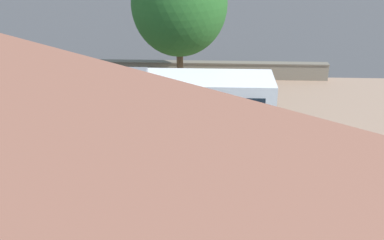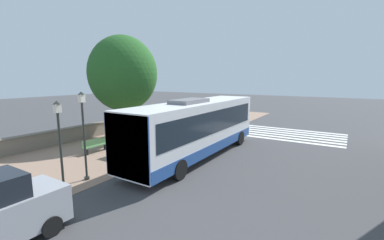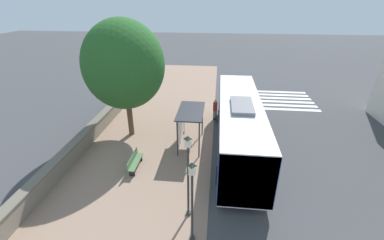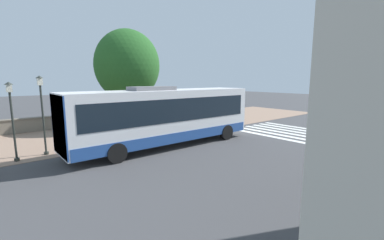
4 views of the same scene
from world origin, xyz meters
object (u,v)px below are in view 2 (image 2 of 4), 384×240
at_px(pedestrian, 209,126).
at_px(street_lamp_near, 84,129).
at_px(bus, 197,127).
at_px(bus_shelter, 158,118).
at_px(shade_tree, 123,74).
at_px(street_lamp_far, 60,139).
at_px(bench, 95,145).

xyz_separation_m(pedestrian, street_lamp_near, (-0.98, -10.41, 1.45)).
height_order(bus, bus_shelter, bus).
height_order(street_lamp_near, shade_tree, shade_tree).
bearing_deg(shade_tree, bus, -9.97).
bearing_deg(bus_shelter, street_lamp_far, -82.25).
distance_m(bench, street_lamp_far, 6.29).
height_order(bus_shelter, pedestrian, bus_shelter).
bearing_deg(bench, bus, 24.18).
height_order(pedestrian, shade_tree, shade_tree).
xyz_separation_m(street_lamp_near, shade_tree, (-5.09, 7.34, 2.66)).
bearing_deg(bus, bus_shelter, 174.64).
height_order(bus_shelter, street_lamp_far, street_lamp_far).
distance_m(pedestrian, shade_tree, 7.95).
bearing_deg(bus, street_lamp_far, -106.97).
xyz_separation_m(bus, pedestrian, (-1.58, 4.42, -0.83)).
relative_size(bench, street_lamp_near, 0.44).
height_order(bench, street_lamp_far, street_lamp_far).
relative_size(bus_shelter, pedestrian, 1.83).
bearing_deg(shade_tree, bench, -69.51).
height_order(bus_shelter, street_lamp_near, street_lamp_near).
bearing_deg(street_lamp_far, shade_tree, 121.86).
xyz_separation_m(bus_shelter, street_lamp_far, (1.04, -7.65, 0.22)).
distance_m(bus_shelter, pedestrian, 4.57).
bearing_deg(bus, pedestrian, 109.66).
height_order(bus, shade_tree, shade_tree).
relative_size(street_lamp_near, street_lamp_far, 1.08).
xyz_separation_m(street_lamp_far, shade_tree, (-5.40, 8.69, 2.83)).
bearing_deg(street_lamp_near, bench, 137.61).
distance_m(bus, shade_tree, 8.43).
distance_m(street_lamp_near, shade_tree, 9.32).
distance_m(bus_shelter, bench, 4.47).
bearing_deg(bus, street_lamp_near, -113.08).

